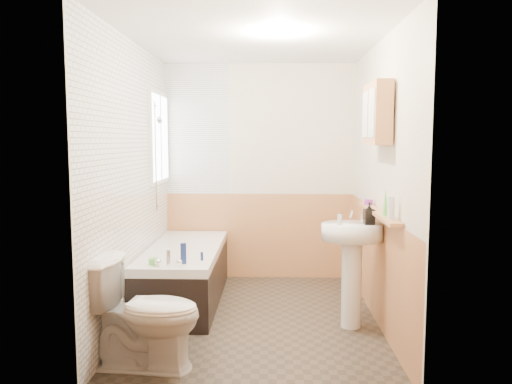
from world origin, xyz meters
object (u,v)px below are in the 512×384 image
toilet (145,313)px  sink (352,254)px  pine_shelf (378,213)px  medicine_cabinet (377,114)px  bathtub (185,273)px

toilet → sink: size_ratio=0.79×
pine_shelf → medicine_cabinet: medicine_cabinet is taller
bathtub → toilet: bearing=-91.2°
sink → bathtub: bearing=157.3°
bathtub → sink: bearing=-22.4°
pine_shelf → toilet: bearing=-156.9°
toilet → pine_shelf: size_ratio=0.63×
bathtub → sink: size_ratio=1.72×
sink → toilet: bearing=-152.9°
toilet → medicine_cabinet: size_ratio=1.42×
sink → medicine_cabinet: size_ratio=1.81×
sink → pine_shelf: 0.42m
bathtub → sink: (1.57, -0.65, 0.36)m
bathtub → pine_shelf: size_ratio=1.39×
bathtub → pine_shelf: pine_shelf is taller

